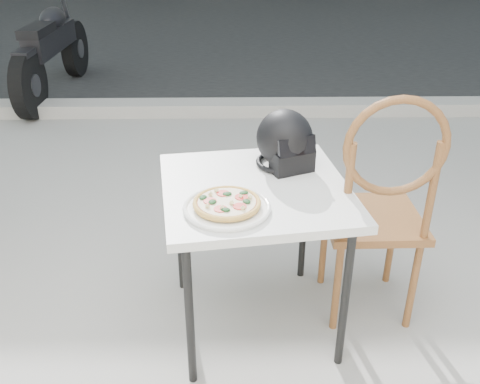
{
  "coord_description": "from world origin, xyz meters",
  "views": [
    {
      "loc": [
        0.16,
        -1.81,
        1.72
      ],
      "look_at": [
        0.19,
        -0.01,
        0.77
      ],
      "focal_mm": 40.0,
      "sensor_mm": 36.0,
      "label": 1
    }
  ],
  "objects_px": {
    "cafe_table_main": "(255,200)",
    "plate": "(227,208)",
    "cafe_chair_main": "(380,200)",
    "helmet": "(285,142)",
    "motorcycle": "(53,51)",
    "pizza": "(227,203)"
  },
  "relations": [
    {
      "from": "motorcycle",
      "to": "plate",
      "type": "bearing_deg",
      "value": -62.25
    },
    {
      "from": "helmet",
      "to": "plate",
      "type": "bearing_deg",
      "value": -145.4
    },
    {
      "from": "plate",
      "to": "pizza",
      "type": "xyz_separation_m",
      "value": [
        -0.0,
        0.0,
        0.02
      ]
    },
    {
      "from": "motorcycle",
      "to": "pizza",
      "type": "bearing_deg",
      "value": -62.25
    },
    {
      "from": "pizza",
      "to": "helmet",
      "type": "height_order",
      "value": "helmet"
    },
    {
      "from": "cafe_chair_main",
      "to": "pizza",
      "type": "bearing_deg",
      "value": 19.35
    },
    {
      "from": "cafe_table_main",
      "to": "helmet",
      "type": "height_order",
      "value": "helmet"
    },
    {
      "from": "cafe_table_main",
      "to": "helmet",
      "type": "distance_m",
      "value": 0.3
    },
    {
      "from": "cafe_table_main",
      "to": "motorcycle",
      "type": "xyz_separation_m",
      "value": [
        -1.9,
        3.51,
        -0.21
      ]
    },
    {
      "from": "cafe_table_main",
      "to": "cafe_chair_main",
      "type": "height_order",
      "value": "cafe_chair_main"
    },
    {
      "from": "plate",
      "to": "cafe_chair_main",
      "type": "bearing_deg",
      "value": 20.26
    },
    {
      "from": "pizza",
      "to": "helmet",
      "type": "bearing_deg",
      "value": 57.33
    },
    {
      "from": "plate",
      "to": "cafe_chair_main",
      "type": "relative_size",
      "value": 0.35
    },
    {
      "from": "helmet",
      "to": "cafe_table_main",
      "type": "bearing_deg",
      "value": -147.39
    },
    {
      "from": "cafe_chair_main",
      "to": "motorcycle",
      "type": "xyz_separation_m",
      "value": [
        -2.44,
        3.47,
        -0.18
      ]
    },
    {
      "from": "pizza",
      "to": "cafe_chair_main",
      "type": "relative_size",
      "value": 0.29
    },
    {
      "from": "helmet",
      "to": "cafe_chair_main",
      "type": "relative_size",
      "value": 0.29
    },
    {
      "from": "cafe_table_main",
      "to": "plate",
      "type": "xyz_separation_m",
      "value": [
        -0.12,
        -0.2,
        0.07
      ]
    },
    {
      "from": "cafe_chair_main",
      "to": "helmet",
      "type": "bearing_deg",
      "value": -21.5
    },
    {
      "from": "plate",
      "to": "helmet",
      "type": "bearing_deg",
      "value": 57.34
    },
    {
      "from": "motorcycle",
      "to": "cafe_table_main",
      "type": "bearing_deg",
      "value": -59.52
    },
    {
      "from": "pizza",
      "to": "motorcycle",
      "type": "distance_m",
      "value": 4.13
    }
  ]
}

